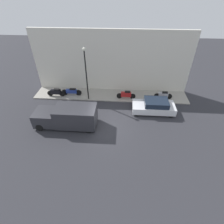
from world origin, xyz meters
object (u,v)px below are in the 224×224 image
Objects in this scene: motorcycle_black at (56,92)px; streetlamp at (86,70)px; scooter_silver at (163,95)px; motorcycle_blue at (72,91)px; parked_car at (154,106)px; motorcycle_red at (126,95)px; delivery_van at (67,116)px.

streetlamp is at bearing -95.09° from motorcycle_black.
scooter_silver is 0.87× the size of motorcycle_blue.
scooter_silver is 8.31m from streetlamp.
parked_car reaches higher than motorcycle_blue.
motorcycle_blue is at bearing 87.23° from motorcycle_red.
scooter_silver is (0.20, -11.35, -0.02)m from motorcycle_black.
motorcycle_black reaches higher than scooter_silver.
motorcycle_black is 4.50m from streetlamp.
delivery_van is at bearing 107.89° from parked_car.
parked_car reaches higher than motorcycle_black.
motorcycle_red is 0.92× the size of motorcycle_blue.
motorcycle_blue is (0.29, -1.63, -0.02)m from motorcycle_black.
delivery_van is 5.09m from motorcycle_black.
parked_car is 2.00× the size of motorcycle_red.
delivery_van is 2.81× the size of scooter_silver.
delivery_van is 6.72m from motorcycle_red.
streetlamp is at bearing 94.64° from motorcycle_red.
streetlamp reaches higher than motorcycle_blue.
streetlamp reaches higher than parked_car.
streetlamp is (-0.32, -3.54, 2.76)m from motorcycle_black.
motorcycle_blue is at bearing 10.09° from delivery_van.
motorcycle_blue is at bearing 75.16° from parked_car.
parked_car reaches higher than motorcycle_red.
motorcycle_black is at bearing 100.07° from motorcycle_blue.
streetlamp is (1.65, 6.59, 2.72)m from parked_car.
streetlamp is (4.12, -1.07, 2.40)m from delivery_van.
motorcycle_red reaches higher than motorcycle_blue.
parked_car is at bearing -72.11° from delivery_van.
delivery_van reaches higher than scooter_silver.
delivery_van is at bearing 165.42° from streetlamp.
parked_car is 2.07× the size of motorcycle_black.
parked_car is 7.32m from streetlamp.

